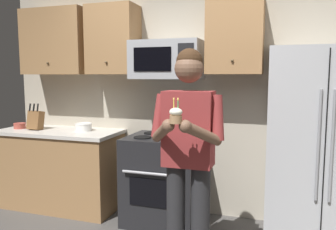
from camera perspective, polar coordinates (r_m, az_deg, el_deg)
The scene contains 11 objects.
wall_back at distance 3.84m, azimuth 3.23°, elevation 2.82°, with size 4.40×0.10×2.60m, color #B7AD99.
oven_range at distance 3.66m, azimuth -0.77°, elevation -10.73°, with size 0.76×0.70×0.93m.
microwave at distance 3.61m, azimuth -0.18°, elevation 9.26°, with size 0.74×0.41×0.40m.
refrigerator at distance 3.35m, azimuth 24.12°, elevation -5.22°, with size 0.90×0.75×1.80m.
cabinet_row_upper at distance 3.90m, azimuth -8.19°, elevation 12.39°, with size 2.78×0.36×0.76m.
counter_left at distance 4.27m, azimuth -17.63°, elevation -8.52°, with size 1.44×0.66×0.92m.
knife_block at distance 4.29m, azimuth -21.40°, elevation -0.80°, with size 0.16×0.15×0.32m.
bowl_large_white at distance 4.03m, azimuth -14.04°, elevation -1.94°, with size 0.19×0.19×0.09m.
bowl_small_colored at distance 4.46m, azimuth -23.68°, elevation -1.65°, with size 0.14×0.14×0.07m.
person at distance 2.63m, azimuth 3.39°, elevation -5.68°, with size 0.60×0.48×1.76m.
cupcake at distance 2.27m, azimuth 1.33°, elevation -0.04°, with size 0.09×0.09×0.17m.
Camera 1 is at (0.98, -1.95, 1.56)m, focal length 36.21 mm.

